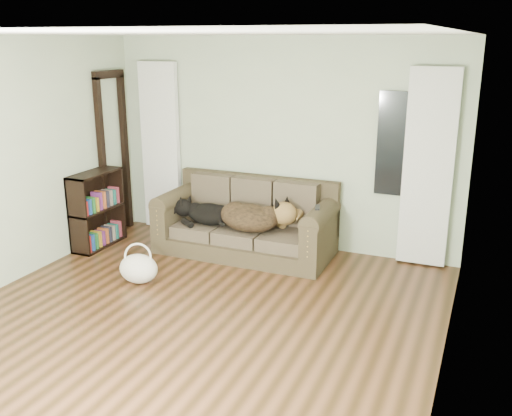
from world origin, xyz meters
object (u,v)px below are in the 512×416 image
at_px(dog_shepherd, 253,219).
at_px(bookshelf, 97,208).
at_px(dog_black_lab, 206,213).
at_px(tote_bag, 139,269).
at_px(sofa, 245,218).

xyz_separation_m(dog_shepherd, bookshelf, (-1.99, -0.39, 0.01)).
bearing_deg(dog_shepherd, dog_black_lab, 9.02).
bearing_deg(dog_black_lab, tote_bag, -89.44).
distance_m(sofa, dog_shepherd, 0.19).
height_order(sofa, bookshelf, bookshelf).
height_order(sofa, tote_bag, sofa).
bearing_deg(dog_shepherd, sofa, -23.13).
bearing_deg(dog_black_lab, sofa, 21.75).
height_order(tote_bag, bookshelf, bookshelf).
xyz_separation_m(tote_bag, bookshelf, (-1.13, 0.78, 0.34)).
distance_m(sofa, dog_black_lab, 0.49).
bearing_deg(dog_shepherd, tote_bag, 63.97).
distance_m(dog_shepherd, tote_bag, 1.49).
relative_size(dog_shepherd, bookshelf, 0.81).
relative_size(dog_black_lab, tote_bag, 1.38).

